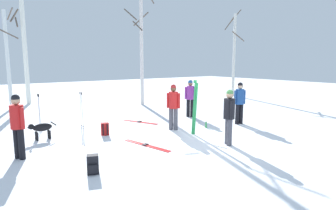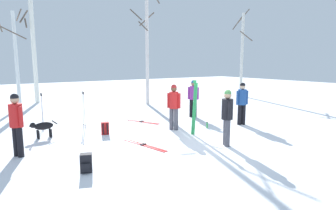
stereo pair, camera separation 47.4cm
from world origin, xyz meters
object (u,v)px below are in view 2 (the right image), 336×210
Objects in this scene: person_3 at (242,101)px; birch_tree_4 at (242,53)px; person_2 at (193,96)px; person_0 at (227,114)px; birch_tree_1 at (16,58)px; ski_poles_0 at (42,111)px; birch_tree_2 at (33,36)px; backpack_0 at (105,128)px; person_4 at (16,121)px; ski_pair_lying_0 at (144,145)px; water_bottle_0 at (207,125)px; ski_poles_1 at (84,108)px; birch_tree_3 at (147,36)px; dog at (42,127)px; person_1 at (174,104)px; backpack_1 at (86,163)px; ski_pair_planted_0 at (194,108)px; ski_pair_lying_1 at (142,122)px.

person_3 is 0.27× the size of birch_tree_4.
person_2 is at bearing 105.52° from person_3.
birch_tree_1 is at bearing 111.25° from person_0.
person_3 is 1.23× the size of ski_poles_0.
birch_tree_2 is (-5.91, 11.30, 3.12)m from person_3.
birch_tree_1 reaches higher than backpack_0.
person_4 reaches higher than ski_pair_lying_0.
birch_tree_4 is (9.00, 6.50, 3.06)m from water_bottle_0.
person_3 is 5.49m from backpack_0.
person_2 is at bearing -9.22° from ski_poles_1.
birch_tree_3 is at bearing 37.19° from ski_poles_1.
birch_tree_3 is (6.64, 4.65, 3.62)m from dog.
dog is 0.11× the size of birch_tree_2.
ski_pair_lying_0 is at bearing -148.96° from person_1.
birch_tree_2 is 6.98m from birch_tree_3.
person_3 is 7.04m from backpack_1.
person_3 is at bearing -17.52° from dog.
person_1 is 2.41m from ski_pair_lying_0.
person_0 is at bearing -115.49° from person_2.
person_4 is 3.07m from backpack_0.
dog is (-7.13, 2.25, -0.59)m from person_3.
person_3 is at bearing 4.42° from ski_pair_planted_0.
ski_pair_lying_0 is 14.42m from birch_tree_4.
person_1 reaches higher than ski_poles_0.
person_0 is 3.90× the size of backpack_0.
ski_poles_1 reaches higher than dog.
ski_pair_lying_1 is (-0.53, 4.43, -0.97)m from person_0.
ski_poles_0 is at bearing -151.40° from birch_tree_3.
birch_tree_3 reaches higher than backpack_1.
person_2 is 0.32× the size of birch_tree_1.
birch_tree_2 is 1.23× the size of birch_tree_4.
backpack_1 is (-3.70, -4.16, 0.20)m from ski_pair_lying_1.
birch_tree_3 is (4.98, 3.78, 3.26)m from ski_poles_1.
ski_poles_0 reaches higher than ski_pair_lying_0.
backpack_0 is at bearing 104.73° from ski_pair_lying_0.
person_1 reaches higher than backpack_0.
person_0 is 1.00× the size of person_1.
ski_poles_1 is (1.66, 0.87, 0.36)m from dog.
birch_tree_3 is at bearing 28.60° from ski_poles_0.
backpack_0 is at bearing 145.28° from ski_pair_planted_0.
backpack_1 is (-6.84, -1.49, -0.77)m from person_3.
person_3 is at bearing 4.24° from ski_pair_lying_0.
person_1 is at bearing 31.04° from ski_pair_lying_0.
ski_pair_planted_0 is at bearing -154.41° from water_bottle_0.
ski_pair_planted_0 is at bearing -49.32° from ski_poles_1.
ski_poles_0 is at bearing 133.75° from backpack_0.
person_3 is 7.55m from birch_tree_3.
backpack_1 is 0.07× the size of birch_tree_4.
birch_tree_2 reaches higher than dog.
ski_pair_lying_0 is 9.28m from birch_tree_3.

